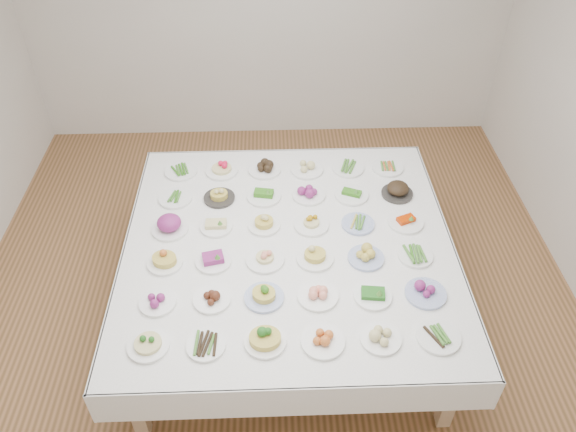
{
  "coord_description": "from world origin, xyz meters",
  "views": [
    {
      "loc": [
        0.01,
        -3.11,
        3.57
      ],
      "look_at": [
        0.12,
        -0.04,
        0.88
      ],
      "focal_mm": 35.0,
      "sensor_mm": 36.0,
      "label": 1
    }
  ],
  "objects_px": {
    "dish_0": "(147,341)",
    "dish_18": "(169,223)",
    "display_table": "(289,249)",
    "dish_35": "(388,167)"
  },
  "relations": [
    {
      "from": "display_table",
      "to": "dish_35",
      "type": "height_order",
      "value": "dish_35"
    },
    {
      "from": "dish_0",
      "to": "dish_18",
      "type": "distance_m",
      "value": 1.04
    },
    {
      "from": "dish_0",
      "to": "dish_35",
      "type": "relative_size",
      "value": 0.97
    },
    {
      "from": "display_table",
      "to": "dish_0",
      "type": "distance_m",
      "value": 1.24
    },
    {
      "from": "dish_0",
      "to": "dish_35",
      "type": "bearing_deg",
      "value": 44.99
    },
    {
      "from": "dish_18",
      "to": "dish_35",
      "type": "distance_m",
      "value": 1.88
    },
    {
      "from": "display_table",
      "to": "dish_0",
      "type": "xyz_separation_m",
      "value": [
        -0.88,
        -0.87,
        0.12
      ]
    },
    {
      "from": "display_table",
      "to": "dish_18",
      "type": "height_order",
      "value": "dish_18"
    },
    {
      "from": "dish_18",
      "to": "dish_35",
      "type": "relative_size",
      "value": 1.04
    },
    {
      "from": "dish_0",
      "to": "dish_18",
      "type": "relative_size",
      "value": 0.93
    }
  ]
}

